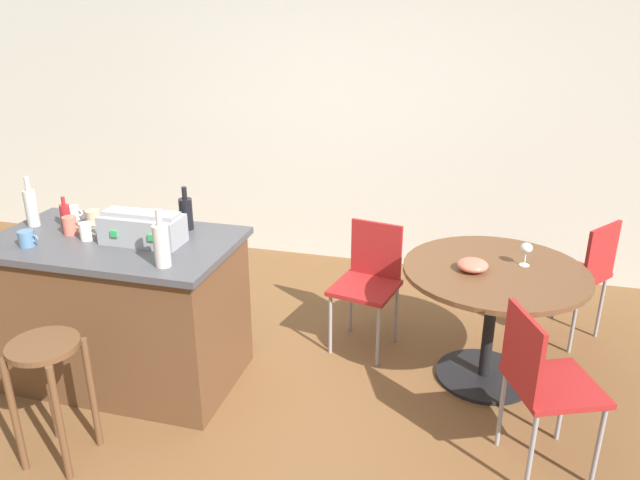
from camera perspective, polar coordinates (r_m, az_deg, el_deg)
name	(u,v)px	position (r m, az deg, el deg)	size (l,w,h in m)	color
ground_plane	(239,420)	(3.63, -7.64, -16.41)	(8.80, 8.80, 0.00)	brown
back_wall	(342,110)	(5.32, 2.06, 12.10)	(8.00, 0.10, 2.70)	beige
kitchen_island	(121,310)	(3.92, -18.16, -6.23)	(1.44, 0.83, 0.93)	brown
wooden_stool	(49,375)	(3.35, -24.14, -11.49)	(0.34, 0.34, 0.68)	brown
dining_table	(493,295)	(3.79, 15.92, -5.02)	(1.09, 1.09, 0.75)	black
folding_chair_near	(542,379)	(3.18, 20.15, -12.13)	(0.52, 0.52, 0.88)	maroon
folding_chair_far	(581,270)	(4.46, 23.28, -2.62)	(0.56, 0.56, 0.88)	maroon
folding_chair_left	(369,277)	(4.08, 4.62, -3.49)	(0.47, 0.47, 0.85)	maroon
toolbox	(143,228)	(3.60, -16.34, 1.09)	(0.47, 0.22, 0.19)	gray
bottle_0	(31,207)	(4.11, -25.50, 2.82)	(0.07, 0.07, 0.31)	#B7B2AD
bottle_1	(162,245)	(3.24, -14.67, -0.42)	(0.08, 0.08, 0.31)	#B7B2AD
bottle_2	(186,213)	(3.74, -12.48, 2.49)	(0.08, 0.08, 0.27)	black
bottle_3	(65,215)	(4.03, -22.81, 2.20)	(0.06, 0.06, 0.19)	maroon
cup_0	(27,238)	(3.80, -25.84, 0.13)	(0.12, 0.09, 0.09)	#4C7099
cup_1	(87,231)	(3.76, -21.07, 0.77)	(0.11, 0.08, 0.10)	white
cup_2	(74,213)	(4.14, -22.15, 2.39)	(0.11, 0.07, 0.09)	white
cup_3	(70,225)	(3.89, -22.42, 1.28)	(0.12, 0.08, 0.11)	#DB6651
cup_4	(93,217)	(4.02, -20.52, 2.01)	(0.12, 0.09, 0.09)	tan
wine_glass	(526,249)	(3.78, 18.82, -0.79)	(0.07, 0.07, 0.14)	silver
serving_bowl	(473,265)	(3.64, 14.15, -2.30)	(0.18, 0.18, 0.07)	#DB6651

